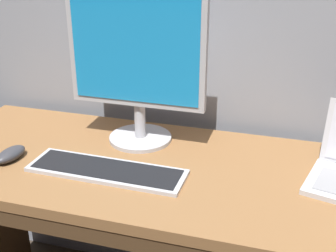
# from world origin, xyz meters

# --- Properties ---
(desk) EXTENTS (1.83, 0.63, 0.75)m
(desk) POSITION_xyz_m (0.00, -0.01, 0.58)
(desk) COLOR olive
(desk) RESTS_ON ground
(external_monitor) EXTENTS (0.46, 0.22, 0.53)m
(external_monitor) POSITION_xyz_m (-0.25, 0.15, 1.05)
(external_monitor) COLOR #B7B7BC
(external_monitor) RESTS_ON desk
(wired_keyboard) EXTENTS (0.49, 0.15, 0.01)m
(wired_keyboard) POSITION_xyz_m (-0.27, -0.09, 0.76)
(wired_keyboard) COLOR #BCBCC1
(wired_keyboard) RESTS_ON desk
(computer_mouse) EXTENTS (0.07, 0.12, 0.04)m
(computer_mouse) POSITION_xyz_m (-0.60, -0.10, 0.77)
(computer_mouse) COLOR #38383D
(computer_mouse) RESTS_ON desk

